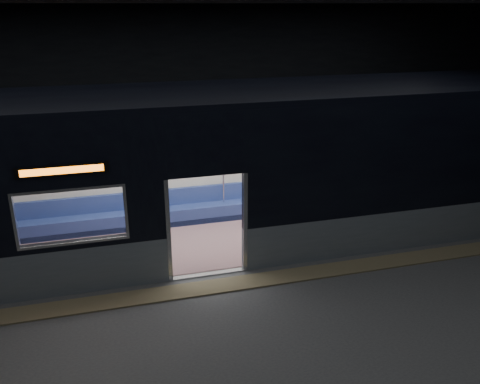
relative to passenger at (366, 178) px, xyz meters
name	(u,v)px	position (x,y,z in m)	size (l,w,h in m)	color
station_floor	(221,303)	(-4.74, -3.55, -0.77)	(24.00, 14.00, 0.01)	#47494C
station_envelope	(218,96)	(-4.74, -3.55, 2.90)	(24.00, 14.00, 5.00)	black
tactile_strip	(214,287)	(-4.74, -3.00, -0.75)	(22.80, 0.50, 0.03)	#8C7F59
metro_car	(191,163)	(-4.74, -1.00, 1.08)	(18.00, 3.04, 3.35)	gray
passenger	(366,178)	(0.00, 0.00, 0.00)	(0.38, 0.64, 1.28)	black
handbag	(370,184)	(0.00, -0.20, -0.11)	(0.24, 0.20, 0.12)	black
transit_map	(316,151)	(-1.32, 0.31, 0.73)	(1.05, 0.03, 0.68)	white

